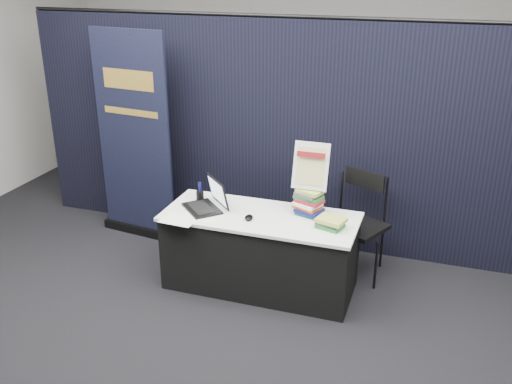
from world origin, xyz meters
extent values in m
plane|color=black|center=(0.00, 0.00, 0.00)|extent=(8.00, 8.00, 0.00)
cube|color=#AAA8A1|center=(0.00, 4.00, 1.75)|extent=(8.00, 0.02, 3.50)
cube|color=black|center=(0.00, 1.60, 1.20)|extent=(6.00, 0.08, 2.40)
cube|color=black|center=(0.00, 0.55, 0.36)|extent=(1.76, 0.71, 0.72)
cube|color=white|center=(0.00, 0.55, 0.73)|extent=(1.80, 0.75, 0.03)
cube|color=black|center=(-0.56, 0.49, 0.76)|extent=(0.47, 0.47, 0.02)
cube|color=black|center=(-0.56, 0.63, 0.91)|extent=(0.32, 0.32, 0.27)
cube|color=white|center=(-0.56, 0.62, 0.91)|extent=(0.27, 0.27, 0.21)
ellipsoid|color=black|center=(-0.07, 0.43, 0.77)|extent=(0.09, 0.13, 0.04)
cube|color=silver|center=(-0.75, 0.39, 0.75)|extent=(0.31, 0.27, 0.00)
cube|color=white|center=(-0.67, 0.22, 0.75)|extent=(0.33, 0.25, 0.00)
cube|color=white|center=(-0.51, 0.38, 0.75)|extent=(0.39, 0.32, 0.00)
cylinder|color=black|center=(-0.67, 0.70, 0.80)|extent=(0.10, 0.10, 0.10)
cube|color=#175A58|center=(0.41, 0.71, 0.77)|extent=(0.27, 0.24, 0.03)
cube|color=#141458|center=(0.41, 0.71, 0.80)|extent=(0.27, 0.24, 0.03)
cube|color=#BF601B|center=(0.41, 0.71, 0.83)|extent=(0.27, 0.24, 0.03)
cube|color=#FEF9D0|center=(0.41, 0.71, 0.86)|extent=(0.27, 0.24, 0.03)
cube|color=maroon|center=(0.41, 0.71, 0.89)|extent=(0.27, 0.24, 0.03)
cube|color=#217D2D|center=(0.41, 0.71, 0.92)|extent=(0.27, 0.24, 0.03)
cube|color=#4F4F54|center=(0.41, 0.71, 0.95)|extent=(0.27, 0.24, 0.03)
cube|color=#B0B849|center=(0.41, 0.71, 0.98)|extent=(0.27, 0.24, 0.03)
cube|color=#217D2D|center=(0.66, 0.50, 0.77)|extent=(0.26, 0.22, 0.03)
cube|color=#4F4F54|center=(0.66, 0.50, 0.80)|extent=(0.26, 0.22, 0.03)
cube|color=#B0B849|center=(0.66, 0.50, 0.83)|extent=(0.26, 0.22, 0.03)
cube|color=black|center=(0.41, 0.70, 1.01)|extent=(0.22, 0.02, 0.02)
cylinder|color=black|center=(0.33, 0.78, 1.14)|extent=(0.01, 0.11, 0.31)
cylinder|color=black|center=(0.50, 0.78, 1.14)|extent=(0.01, 0.11, 0.31)
cube|color=silver|center=(0.41, 0.74, 1.21)|extent=(0.33, 0.13, 0.42)
cube|color=#C9BF7D|center=(0.41, 0.74, 1.21)|extent=(0.26, 0.09, 0.34)
cube|color=maroon|center=(0.41, 0.73, 1.32)|extent=(0.26, 0.02, 0.05)
cube|color=black|center=(-1.66, 1.18, 0.05)|extent=(0.98, 0.22, 0.09)
cube|color=black|center=(-1.66, 1.20, 1.15)|extent=(0.91, 0.14, 2.30)
cube|color=gold|center=(-1.66, 1.18, 1.78)|extent=(0.63, 0.08, 0.21)
cube|color=gold|center=(-1.66, 1.18, 1.43)|extent=(0.68, 0.09, 0.07)
cylinder|color=black|center=(0.61, 0.86, 0.25)|extent=(0.02, 0.02, 0.50)
cylinder|color=black|center=(1.05, 0.86, 0.25)|extent=(0.02, 0.02, 0.50)
cylinder|color=black|center=(0.61, 1.30, 0.25)|extent=(0.02, 0.02, 0.50)
cylinder|color=black|center=(1.05, 1.30, 0.25)|extent=(0.02, 0.02, 0.50)
cube|color=black|center=(0.83, 1.08, 0.52)|extent=(0.62, 0.62, 0.04)
cube|color=black|center=(0.83, 1.30, 0.94)|extent=(0.41, 0.21, 0.18)
camera|label=1|loc=(1.49, -3.98, 2.94)|focal=40.00mm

